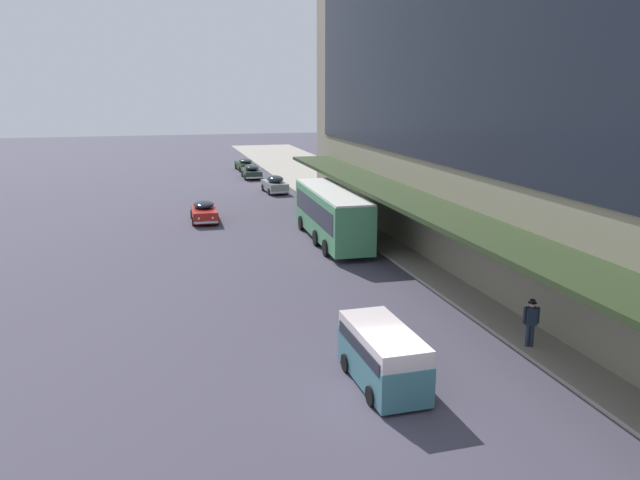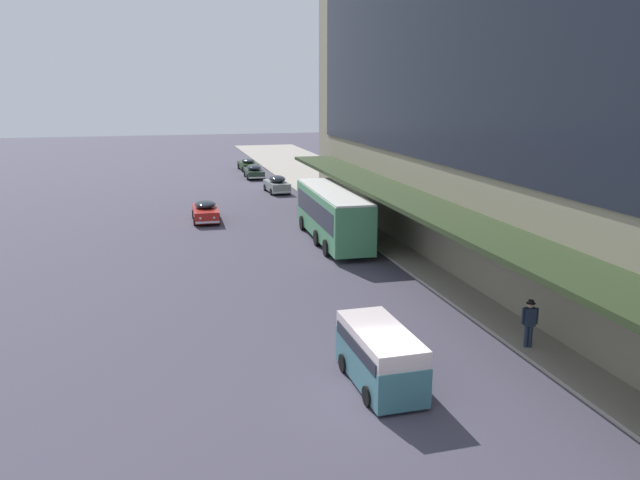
# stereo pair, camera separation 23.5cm
# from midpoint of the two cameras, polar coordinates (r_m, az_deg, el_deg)

# --- Properties ---
(ground) EXTENTS (240.00, 240.00, 0.00)m
(ground) POSITION_cam_midpoint_polar(r_m,az_deg,el_deg) (20.48, 6.26, -14.52)
(ground) COLOR #44404F
(transit_bus_kerbside_front) EXTENTS (2.90, 11.18, 3.36)m
(transit_bus_kerbside_front) POSITION_cam_midpoint_polar(r_m,az_deg,el_deg) (39.94, 0.89, 2.55)
(transit_bus_kerbside_front) COLOR #48915E
(transit_bus_kerbside_front) RESTS_ON ground
(sedan_second_mid) EXTENTS (2.03, 4.93, 1.50)m
(sedan_second_mid) POSITION_cam_midpoint_polar(r_m,az_deg,el_deg) (69.39, -6.38, 6.25)
(sedan_second_mid) COLOR #1F2F24
(sedan_second_mid) RESTS_ON ground
(sedan_oncoming_front) EXTENTS (1.98, 4.57, 1.51)m
(sedan_oncoming_front) POSITION_cam_midpoint_polar(r_m,az_deg,el_deg) (47.20, -10.70, 2.60)
(sedan_oncoming_front) COLOR #B01F19
(sedan_oncoming_front) RESTS_ON ground
(sedan_trailing_near) EXTENTS (2.08, 4.87, 1.43)m
(sedan_trailing_near) POSITION_cam_midpoint_polar(r_m,az_deg,el_deg) (76.16, -6.95, 6.88)
(sedan_trailing_near) COLOR #1C3616
(sedan_trailing_near) RESTS_ON ground
(sedan_second_near) EXTENTS (2.04, 4.44, 1.66)m
(sedan_second_near) POSITION_cam_midpoint_polar(r_m,az_deg,el_deg) (59.36, -4.27, 5.11)
(sedan_second_near) COLOR gray
(sedan_second_near) RESTS_ON ground
(vw_van) EXTENTS (1.97, 4.58, 1.96)m
(vw_van) POSITION_cam_midpoint_polar(r_m,az_deg,el_deg) (21.19, 5.32, -10.19)
(vw_van) COLOR teal
(vw_van) RESTS_ON ground
(pedestrian_at_kerb) EXTENTS (0.60, 0.33, 1.86)m
(pedestrian_at_kerb) POSITION_cam_midpoint_polar(r_m,az_deg,el_deg) (24.82, 18.47, -7.00)
(pedestrian_at_kerb) COLOR #212D3F
(pedestrian_at_kerb) RESTS_ON sidewalk_kerb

